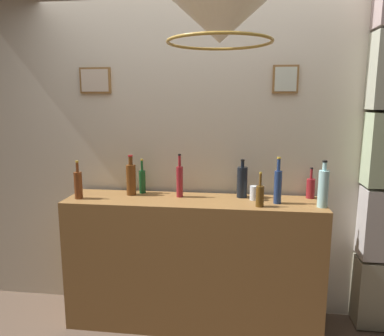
{
  "coord_description": "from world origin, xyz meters",
  "views": [
    {
      "loc": [
        0.33,
        -1.85,
        1.74
      ],
      "look_at": [
        0.0,
        0.75,
        1.26
      ],
      "focal_mm": 34.57,
      "sensor_mm": 36.0,
      "label": 1
    }
  ],
  "objects_px": {
    "liquor_bottle_mezcal": "(142,181)",
    "liquor_bottle_rum": "(311,188)",
    "liquor_bottle_vermouth": "(242,182)",
    "liquor_bottle_amaro": "(260,195)",
    "liquor_bottle_bourbon": "(78,184)",
    "liquor_bottle_brandy": "(278,185)",
    "glass_tumbler_rocks": "(254,193)",
    "liquor_bottle_scotch": "(180,180)",
    "pendant_lamp": "(220,20)",
    "liquor_bottle_sherry": "(323,188)",
    "liquor_bottle_tequila": "(131,179)"
  },
  "relations": [
    {
      "from": "glass_tumbler_rocks",
      "to": "pendant_lamp",
      "type": "distance_m",
      "value": 1.34
    },
    {
      "from": "liquor_bottle_brandy",
      "to": "glass_tumbler_rocks",
      "type": "distance_m",
      "value": 0.2
    },
    {
      "from": "liquor_bottle_brandy",
      "to": "liquor_bottle_sherry",
      "type": "xyz_separation_m",
      "value": [
        0.3,
        -0.06,
        0.0
      ]
    },
    {
      "from": "liquor_bottle_bourbon",
      "to": "liquor_bottle_vermouth",
      "type": "xyz_separation_m",
      "value": [
        1.22,
        0.19,
        0.01
      ]
    },
    {
      "from": "liquor_bottle_sherry",
      "to": "liquor_bottle_scotch",
      "type": "bearing_deg",
      "value": 171.89
    },
    {
      "from": "liquor_bottle_amaro",
      "to": "liquor_bottle_vermouth",
      "type": "distance_m",
      "value": 0.27
    },
    {
      "from": "liquor_bottle_amaro",
      "to": "liquor_bottle_scotch",
      "type": "xyz_separation_m",
      "value": [
        -0.6,
        0.19,
        0.05
      ]
    },
    {
      "from": "liquor_bottle_amaro",
      "to": "liquor_bottle_brandy",
      "type": "bearing_deg",
      "value": 37.32
    },
    {
      "from": "liquor_bottle_brandy",
      "to": "liquor_bottle_sherry",
      "type": "distance_m",
      "value": 0.31
    },
    {
      "from": "liquor_bottle_mezcal",
      "to": "liquor_bottle_rum",
      "type": "bearing_deg",
      "value": 0.29
    },
    {
      "from": "liquor_bottle_brandy",
      "to": "glass_tumbler_rocks",
      "type": "xyz_separation_m",
      "value": [
        -0.16,
        0.07,
        -0.08
      ]
    },
    {
      "from": "liquor_bottle_amaro",
      "to": "liquor_bottle_mezcal",
      "type": "relative_size",
      "value": 0.89
    },
    {
      "from": "liquor_bottle_brandy",
      "to": "glass_tumbler_rocks",
      "type": "height_order",
      "value": "liquor_bottle_brandy"
    },
    {
      "from": "liquor_bottle_rum",
      "to": "glass_tumbler_rocks",
      "type": "bearing_deg",
      "value": -165.61
    },
    {
      "from": "liquor_bottle_tequila",
      "to": "liquor_bottle_scotch",
      "type": "height_order",
      "value": "liquor_bottle_scotch"
    },
    {
      "from": "liquor_bottle_scotch",
      "to": "liquor_bottle_mezcal",
      "type": "height_order",
      "value": "liquor_bottle_scotch"
    },
    {
      "from": "liquor_bottle_rum",
      "to": "liquor_bottle_sherry",
      "type": "relative_size",
      "value": 0.72
    },
    {
      "from": "liquor_bottle_scotch",
      "to": "liquor_bottle_mezcal",
      "type": "bearing_deg",
      "value": 165.13
    },
    {
      "from": "liquor_bottle_mezcal",
      "to": "glass_tumbler_rocks",
      "type": "bearing_deg",
      "value": -6.66
    },
    {
      "from": "liquor_bottle_scotch",
      "to": "pendant_lamp",
      "type": "xyz_separation_m",
      "value": [
        0.34,
        -0.8,
        0.99
      ]
    },
    {
      "from": "liquor_bottle_tequila",
      "to": "liquor_bottle_brandy",
      "type": "bearing_deg",
      "value": -5.44
    },
    {
      "from": "liquor_bottle_rum",
      "to": "liquor_bottle_vermouth",
      "type": "bearing_deg",
      "value": -175.53
    },
    {
      "from": "liquor_bottle_bourbon",
      "to": "liquor_bottle_amaro",
      "type": "bearing_deg",
      "value": -1.92
    },
    {
      "from": "pendant_lamp",
      "to": "liquor_bottle_scotch",
      "type": "bearing_deg",
      "value": 112.73
    },
    {
      "from": "liquor_bottle_vermouth",
      "to": "liquor_bottle_mezcal",
      "type": "xyz_separation_m",
      "value": [
        -0.79,
        0.03,
        -0.02
      ]
    },
    {
      "from": "liquor_bottle_brandy",
      "to": "liquor_bottle_mezcal",
      "type": "height_order",
      "value": "liquor_bottle_brandy"
    },
    {
      "from": "liquor_bottle_rum",
      "to": "liquor_bottle_sherry",
      "type": "height_order",
      "value": "liquor_bottle_sherry"
    },
    {
      "from": "liquor_bottle_vermouth",
      "to": "liquor_bottle_brandy",
      "type": "xyz_separation_m",
      "value": [
        0.25,
        -0.14,
        0.01
      ]
    },
    {
      "from": "liquor_bottle_tequila",
      "to": "glass_tumbler_rocks",
      "type": "distance_m",
      "value": 0.95
    },
    {
      "from": "liquor_bottle_amaro",
      "to": "pendant_lamp",
      "type": "xyz_separation_m",
      "value": [
        -0.26,
        -0.61,
        1.04
      ]
    },
    {
      "from": "liquor_bottle_amaro",
      "to": "liquor_bottle_bourbon",
      "type": "distance_m",
      "value": 1.35
    },
    {
      "from": "liquor_bottle_bourbon",
      "to": "liquor_bottle_sherry",
      "type": "distance_m",
      "value": 1.78
    },
    {
      "from": "liquor_bottle_tequila",
      "to": "liquor_bottle_rum",
      "type": "bearing_deg",
      "value": 3.12
    },
    {
      "from": "liquor_bottle_rum",
      "to": "liquor_bottle_tequila",
      "type": "distance_m",
      "value": 1.38
    },
    {
      "from": "liquor_bottle_amaro",
      "to": "liquor_bottle_sherry",
      "type": "relative_size",
      "value": 0.75
    },
    {
      "from": "pendant_lamp",
      "to": "liquor_bottle_bourbon",
      "type": "bearing_deg",
      "value": 148.76
    },
    {
      "from": "liquor_bottle_vermouth",
      "to": "liquor_bottle_bourbon",
      "type": "bearing_deg",
      "value": -170.97
    },
    {
      "from": "liquor_bottle_tequila",
      "to": "liquor_bottle_vermouth",
      "type": "xyz_separation_m",
      "value": [
        0.86,
        0.03,
        -0.01
      ]
    },
    {
      "from": "liquor_bottle_vermouth",
      "to": "liquor_bottle_sherry",
      "type": "height_order",
      "value": "liquor_bottle_sherry"
    },
    {
      "from": "liquor_bottle_amaro",
      "to": "liquor_bottle_sherry",
      "type": "distance_m",
      "value": 0.44
    },
    {
      "from": "liquor_bottle_rum",
      "to": "liquor_bottle_bourbon",
      "type": "relative_size",
      "value": 0.82
    },
    {
      "from": "liquor_bottle_scotch",
      "to": "liquor_bottle_vermouth",
      "type": "distance_m",
      "value": 0.48
    },
    {
      "from": "glass_tumbler_rocks",
      "to": "liquor_bottle_sherry",
      "type": "bearing_deg",
      "value": -15.35
    },
    {
      "from": "liquor_bottle_brandy",
      "to": "glass_tumbler_rocks",
      "type": "relative_size",
      "value": 3.18
    },
    {
      "from": "liquor_bottle_brandy",
      "to": "liquor_bottle_vermouth",
      "type": "bearing_deg",
      "value": 150.85
    },
    {
      "from": "liquor_bottle_sherry",
      "to": "liquor_bottle_tequila",
      "type": "bearing_deg",
      "value": 173.47
    },
    {
      "from": "liquor_bottle_vermouth",
      "to": "liquor_bottle_brandy",
      "type": "distance_m",
      "value": 0.29
    },
    {
      "from": "liquor_bottle_rum",
      "to": "liquor_bottle_mezcal",
      "type": "xyz_separation_m",
      "value": [
        -1.3,
        -0.01,
        0.02
      ]
    },
    {
      "from": "liquor_bottle_vermouth",
      "to": "glass_tumbler_rocks",
      "type": "xyz_separation_m",
      "value": [
        0.09,
        -0.07,
        -0.07
      ]
    },
    {
      "from": "liquor_bottle_tequila",
      "to": "liquor_bottle_mezcal",
      "type": "bearing_deg",
      "value": 43.84
    }
  ]
}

